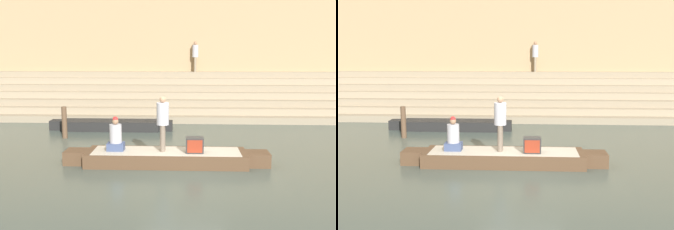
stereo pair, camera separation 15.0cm
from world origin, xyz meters
TOP-DOWN VIEW (x-y plane):
  - ground_plane at (0.00, 0.00)m, footprint 120.00×120.00m
  - ghat_steps at (0.00, 9.74)m, footprint 36.00×4.03m
  - back_wall at (0.00, 11.78)m, footprint 34.20×1.28m
  - rowboat_main at (-0.57, 0.56)m, footprint 6.13×1.39m
  - person_standing at (-0.68, 0.59)m, footprint 0.36×0.36m
  - person_rowing at (-2.10, 0.59)m, footprint 0.51×0.40m
  - tv_set at (0.28, 0.43)m, footprint 0.52×0.40m
  - moored_boat_shore at (-3.19, 5.65)m, footprint 5.28×1.02m
  - mooring_post at (-4.71, 3.97)m, footprint 0.20×0.20m
  - person_on_steps at (0.53, 10.89)m, footprint 0.33×0.33m

SIDE VIEW (x-z plane):
  - ground_plane at x=0.00m, z-range 0.00..0.00m
  - moored_boat_shore at x=-3.19m, z-range 0.01..0.42m
  - rowboat_main at x=-0.57m, z-range 0.01..0.43m
  - mooring_post at x=-4.71m, z-range 0.00..1.24m
  - tv_set at x=0.28m, z-range 0.41..0.87m
  - ghat_steps at x=0.00m, z-range -0.32..1.92m
  - person_rowing at x=-2.10m, z-range 0.30..1.33m
  - person_standing at x=-0.68m, z-range 0.53..2.18m
  - person_on_steps at x=0.53m, z-range 2.36..4.00m
  - back_wall at x=0.00m, z-range -0.03..7.20m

